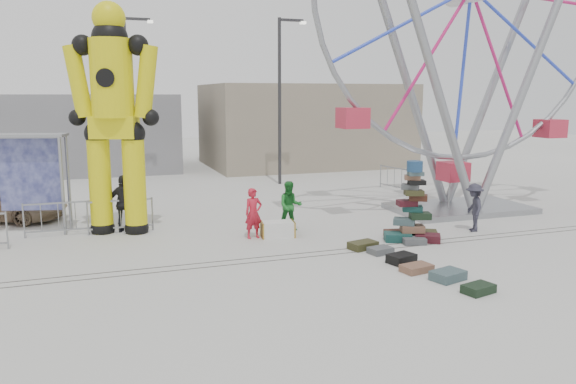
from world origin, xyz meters
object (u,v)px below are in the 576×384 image
object	(u,v)px
barricade_dummy_c	(121,216)
pedestrian_red	(253,213)
ferris_wheel	(470,19)
lamp_post_left	(129,93)
pedestrian_grey	(474,207)
barricade_wheel_front	(449,195)
crash_test_dummy	(114,111)
lamp_post_right	(281,93)
suitcase_tower	(412,218)
steamer_trunk	(278,229)
barricade_wheel_back	(394,179)
parked_suv	(4,203)
pedestrian_black	(124,204)
pedestrian_green	(290,206)
barricade_dummy_b	(59,219)

from	to	relation	value
barricade_dummy_c	pedestrian_red	bearing A→B (deg)	-28.91
ferris_wheel	pedestrian_red	size ratio (longest dim) A/B	9.22
lamp_post_left	pedestrian_grey	bearing A→B (deg)	-54.01
ferris_wheel	barricade_wheel_front	size ratio (longest dim) A/B	7.21
crash_test_dummy	pedestrian_grey	bearing A→B (deg)	1.14
ferris_wheel	barricade_dummy_c	size ratio (longest dim) A/B	7.21
pedestrian_grey	lamp_post_right	bearing A→B (deg)	-143.91
crash_test_dummy	barricade_wheel_front	xyz separation A→B (m)	(12.22, -0.36, -3.35)
suitcase_tower	steamer_trunk	distance (m)	4.15
pedestrian_red	barricade_wheel_back	bearing A→B (deg)	28.30
lamp_post_right	ferris_wheel	distance (m)	9.90
steamer_trunk	parked_suv	bearing A→B (deg)	155.65
crash_test_dummy	pedestrian_black	distance (m)	2.98
pedestrian_red	pedestrian_green	xyz separation A→B (m)	(1.41, 0.59, 0.03)
suitcase_tower	barricade_dummy_c	distance (m)	9.20
parked_suv	crash_test_dummy	bearing A→B (deg)	-105.45
suitcase_tower	crash_test_dummy	world-z (taller)	crash_test_dummy
steamer_trunk	lamp_post_right	bearing A→B (deg)	79.49
ferris_wheel	parked_suv	world-z (taller)	ferris_wheel
ferris_wheel	steamer_trunk	distance (m)	10.52
lamp_post_right	lamp_post_left	distance (m)	7.28
barricade_dummy_c	parked_suv	size ratio (longest dim) A/B	0.47
pedestrian_green	barricade_dummy_b	bearing A→B (deg)	179.37
lamp_post_right	pedestrian_black	bearing A→B (deg)	-135.81
steamer_trunk	barricade_wheel_front	bearing A→B (deg)	22.31
steamer_trunk	pedestrian_black	xyz separation A→B (m)	(-4.46, 2.25, 0.69)
lamp_post_right	ferris_wheel	size ratio (longest dim) A/B	0.55
pedestrian_red	pedestrian_black	distance (m)	4.28
crash_test_dummy	steamer_trunk	bearing A→B (deg)	-5.84
suitcase_tower	ferris_wheel	bearing A→B (deg)	62.34
suitcase_tower	barricade_dummy_c	xyz separation A→B (m)	(-8.33, 3.89, -0.13)
lamp_post_right	parked_suv	xyz separation A→B (m)	(-11.90, -4.51, -3.89)
pedestrian_red	barricade_dummy_c	bearing A→B (deg)	143.55
suitcase_tower	ferris_wheel	world-z (taller)	ferris_wheel
pedestrian_green	pedestrian_grey	world-z (taller)	pedestrian_green
ferris_wheel	barricade_dummy_b	xyz separation A→B (m)	(-14.28, 0.91, -6.55)
ferris_wheel	lamp_post_right	bearing A→B (deg)	117.46
crash_test_dummy	pedestrian_black	bearing A→B (deg)	41.95
barricade_dummy_b	steamer_trunk	bearing A→B (deg)	-19.27
lamp_post_right	parked_suv	distance (m)	13.30
lamp_post_right	barricade_wheel_back	bearing A→B (deg)	-39.59
suitcase_tower	barricade_wheel_back	world-z (taller)	suitcase_tower
barricade_dummy_b	barricade_wheel_back	size ratio (longest dim) A/B	1.00
lamp_post_right	barricade_wheel_front	xyz separation A→B (m)	(4.07, -8.19, -3.93)
pedestrian_grey	barricade_wheel_back	bearing A→B (deg)	-168.87
suitcase_tower	barricade_dummy_b	distance (m)	10.99
crash_test_dummy	parked_suv	xyz separation A→B (m)	(-3.75, 3.31, -3.30)
suitcase_tower	barricade_dummy_b	bearing A→B (deg)	-177.68
suitcase_tower	barricade_wheel_front	xyz separation A→B (m)	(3.84, 3.53, -0.13)
barricade_wheel_front	pedestrian_grey	distance (m)	3.49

